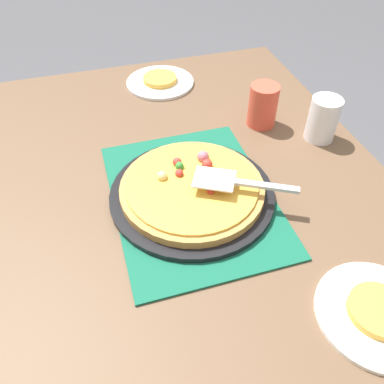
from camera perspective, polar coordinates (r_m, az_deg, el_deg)
ground_plane at (r=1.55m, az=0.00°, el=-20.78°), size 8.00×8.00×0.00m
dining_table at (r=1.01m, az=0.00°, el=-5.26°), size 1.40×1.00×0.75m
placemat at (r=0.93m, az=0.00°, el=-0.75°), size 0.48×0.36×0.01m
pizza_pan at (r=0.92m, az=0.00°, el=-0.31°), size 0.38×0.38×0.01m
pizza at (r=0.91m, az=0.02°, el=0.68°), size 0.33×0.33×0.05m
plate_near_left at (r=1.36m, az=-4.59°, el=15.41°), size 0.22×0.22×0.01m
plate_far_right at (r=0.81m, az=24.98°, el=-15.59°), size 0.22×0.22×0.01m
served_slice_left at (r=1.35m, az=-4.62°, el=15.89°), size 0.11×0.11×0.02m
served_slice_right at (r=0.80m, az=25.27°, el=-15.11°), size 0.11×0.11×0.02m
cup_far at (r=1.13m, az=18.28°, el=9.90°), size 0.08×0.08×0.12m
cup_corner at (r=1.15m, az=10.14°, el=12.12°), size 0.08×0.08×0.12m
pizza_server at (r=0.87m, az=6.32°, el=1.46°), size 0.15×0.22×0.01m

